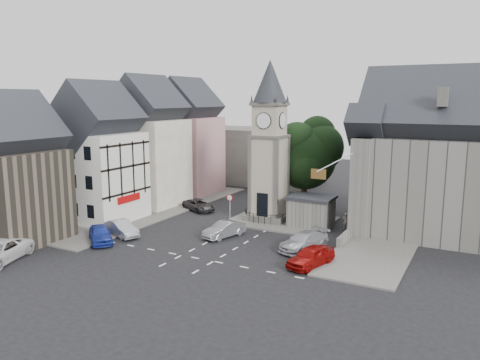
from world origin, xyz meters
The scene contains 24 objects.
ground centered at (0.00, 0.00, 0.00)m, with size 120.00×120.00×0.00m, color black.
pavement_west centered at (-12.50, 6.00, 0.07)m, with size 6.00×30.00×0.14m, color #595651.
pavement_east centered at (12.00, 8.00, 0.07)m, with size 6.00×26.00×0.14m, color #595651.
central_island centered at (1.50, 8.00, 0.08)m, with size 10.00×8.00×0.16m, color #595651.
road_markings centered at (0.00, -5.50, 0.01)m, with size 20.00×8.00×0.01m, color silver.
clock_tower centered at (0.00, 7.99, 8.12)m, with size 4.86×4.86×16.25m.
stone_shelter centered at (4.80, 7.50, 1.55)m, with size 4.30×3.30×3.08m.
town_tree centered at (2.00, 13.00, 6.97)m, with size 7.20×7.20×10.80m.
warning_sign_post centered at (-3.20, 5.43, 2.03)m, with size 0.70×0.19×2.85m.
terrace_pink centered at (-15.50, 16.00, 6.58)m, with size 8.10×7.60×12.80m.
terrace_cream centered at (-15.50, 8.00, 6.58)m, with size 8.10×7.60×12.80m.
terrace_tudor centered at (-15.50, 0.00, 6.19)m, with size 8.10×7.60×12.00m.
building_sw_stone centered at (-17.00, -9.00, 5.35)m, with size 8.60×7.60×10.40m.
backdrop_west centered at (-12.00, 28.00, 4.00)m, with size 20.00×10.00×8.00m, color #4C4944.
east_building centered at (15.59, 11.00, 6.26)m, with size 14.40×11.40×12.60m.
east_boundary_wall centered at (9.20, 10.00, 0.45)m, with size 0.40×16.00×0.90m, color #615F59.
flagpole centered at (8.00, 4.00, 7.00)m, with size 3.68×0.10×2.74m.
car_west_blue centered at (-9.78, -6.00, 0.76)m, with size 1.81×4.49×1.53m, color #1B2E96.
car_west_silver centered at (-9.45, -3.64, 0.71)m, with size 1.50×4.31×1.42m, color #A3A6AB.
car_west_grey centered at (-8.62, 8.00, 0.63)m, with size 2.08×4.50×1.25m, color #2A292C.
car_island_silver centered at (-1.00, 0.50, 0.71)m, with size 1.51×4.32×1.42m, color gray.
car_island_east centered at (6.67, 0.50, 0.73)m, with size 2.06×5.06×1.47m, color #AAACB2.
car_east_red centered at (8.50, -2.91, 0.76)m, with size 1.80×4.47×1.52m, color #8F0907.
pedestrian centered at (8.00, 8.39, 0.79)m, with size 0.58×0.38×1.58m, color #A59A88.
Camera 1 is at (19.62, -35.04, 12.49)m, focal length 35.00 mm.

